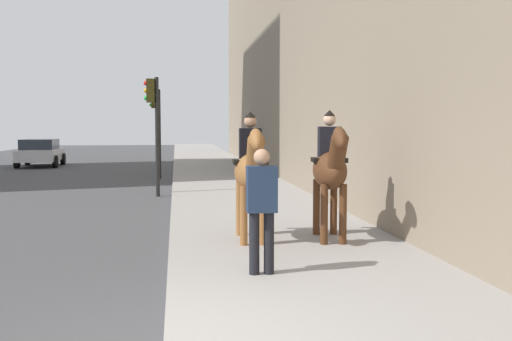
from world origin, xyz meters
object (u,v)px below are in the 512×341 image
Objects in this scene: mounted_horse_far at (330,168)px; traffic_light_near_curb at (154,116)px; pedestrian_greeting at (262,203)px; car_near_lane at (40,152)px; traffic_light_far_curb at (157,119)px; mounted_horse_near at (251,170)px.

mounted_horse_far is 8.54m from traffic_light_near_curb.
pedestrian_greeting is 0.42× the size of car_near_lane.
car_near_lane is at bearing 38.77° from traffic_light_far_curb.
traffic_light_far_curb is (13.91, 3.42, 1.03)m from mounted_horse_far.
mounted_horse_far is at bearing -35.21° from pedestrian_greeting.
mounted_horse_near is at bearing -171.61° from traffic_light_far_curb.
mounted_horse_near is at bearing -160.83° from car_near_lane.
car_near_lane is at bearing -157.08° from mounted_horse_near.
traffic_light_far_curb is (16.08, 1.88, 1.32)m from pedestrian_greeting.
mounted_horse_far reaches higher than car_near_lane.
pedestrian_greeting is at bearing -169.91° from traffic_light_near_curb.
traffic_light_far_curb reaches higher than pedestrian_greeting.
traffic_light_far_curb is (6.10, 0.10, 0.01)m from traffic_light_near_curb.
mounted_horse_near is 1.33× the size of pedestrian_greeting.
mounted_horse_far is 0.57× the size of car_near_lane.
mounted_horse_near is 1.39m from mounted_horse_far.
mounted_horse_far is at bearing -157.01° from traffic_light_near_curb.
mounted_horse_far is (-0.12, -1.38, 0.03)m from mounted_horse_near.
traffic_light_near_curb is (9.99, 1.78, 1.31)m from pedestrian_greeting.
mounted_horse_near is 0.56× the size of car_near_lane.
mounted_horse_far is at bearing -157.83° from car_near_lane.
pedestrian_greeting is 25.23m from car_near_lane.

